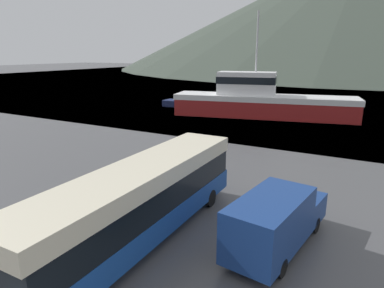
{
  "coord_description": "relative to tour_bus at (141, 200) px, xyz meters",
  "views": [
    {
      "loc": [
        6.29,
        -2.78,
        7.73
      ],
      "look_at": [
        -3.95,
        15.94,
        2.0
      ],
      "focal_mm": 32.0,
      "sensor_mm": 36.0,
      "label": 1
    }
  ],
  "objects": [
    {
      "name": "water_surface",
      "position": [
        1.83,
        136.63,
        -1.85
      ],
      "size": [
        240.0,
        240.0,
        0.0
      ],
      "primitive_type": "plane",
      "color": "#3D5160",
      "rests_on": "ground"
    },
    {
      "name": "hill_backdrop",
      "position": [
        -5.26,
        186.86,
        26.67
      ],
      "size": [
        234.56,
        234.56,
        57.03
      ],
      "primitive_type": "cone",
      "color": "#3D473D",
      "rests_on": "ground"
    },
    {
      "name": "tour_bus",
      "position": [
        0.0,
        0.0,
        0.0
      ],
      "size": [
        2.59,
        12.6,
        3.28
      ],
      "rotation": [
        0.0,
        0.0,
        0.01
      ],
      "color": "#194799",
      "rests_on": "ground"
    },
    {
      "name": "delivery_van",
      "position": [
        5.12,
        2.08,
        -0.58
      ],
      "size": [
        2.89,
        6.47,
        2.39
      ],
      "rotation": [
        0.0,
        0.0,
        -0.13
      ],
      "color": "navy",
      "rests_on": "ground"
    },
    {
      "name": "fishing_boat",
      "position": [
        -4.66,
        30.42,
        0.2
      ],
      "size": [
        22.33,
        9.07,
        12.41
      ],
      "rotation": [
        0.0,
        0.0,
        4.93
      ],
      "color": "maroon",
      "rests_on": "water_surface"
    },
    {
      "name": "storage_bin",
      "position": [
        -4.91,
        -1.11,
        -1.27
      ],
      "size": [
        1.05,
        1.43,
        1.12
      ],
      "color": "teal",
      "rests_on": "ground"
    },
    {
      "name": "small_boat",
      "position": [
        -16.47,
        32.75,
        -1.39
      ],
      "size": [
        6.91,
        2.63,
        0.91
      ],
      "rotation": [
        0.0,
        0.0,
        4.76
      ],
      "color": "#19234C",
      "rests_on": "water_surface"
    }
  ]
}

